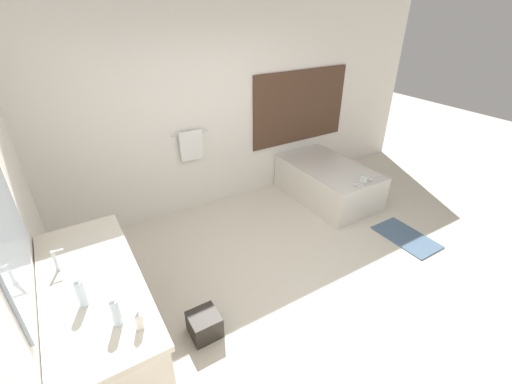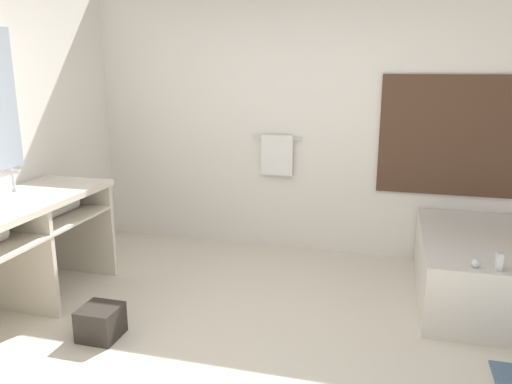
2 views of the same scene
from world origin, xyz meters
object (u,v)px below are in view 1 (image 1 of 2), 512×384
(bathtub, at_px, (327,180))
(water_bottle_2, at_px, (81,293))
(soap_dispenser, at_px, (139,321))
(waste_bin, at_px, (204,324))
(water_bottle_1, at_px, (116,312))

(bathtub, bearing_deg, water_bottle_2, -158.31)
(water_bottle_2, relative_size, soap_dispenser, 1.50)
(bathtub, bearing_deg, waste_bin, -153.19)
(bathtub, xyz_separation_m, water_bottle_2, (-3.45, -1.37, 0.71))
(water_bottle_2, distance_m, soap_dispenser, 0.47)
(bathtub, relative_size, water_bottle_1, 6.98)
(water_bottle_1, bearing_deg, water_bottle_2, 119.85)
(soap_dispenser, bearing_deg, waste_bin, 37.62)
(waste_bin, bearing_deg, bathtub, 26.81)
(water_bottle_1, height_order, waste_bin, water_bottle_1)
(water_bottle_2, bearing_deg, soap_dispenser, -54.75)
(water_bottle_1, relative_size, water_bottle_2, 0.97)
(bathtub, relative_size, waste_bin, 5.78)
(waste_bin, bearing_deg, water_bottle_1, -153.92)
(soap_dispenser, relative_size, waste_bin, 0.57)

